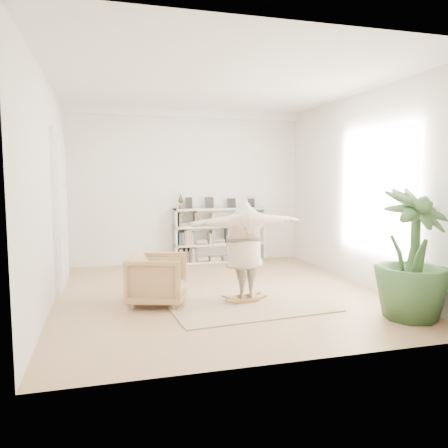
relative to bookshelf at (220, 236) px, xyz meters
name	(u,v)px	position (x,y,z in m)	size (l,w,h in m)	color
floor	(220,293)	(-0.74, -2.82, -0.64)	(6.00, 6.00, 0.00)	#A48154
room_shell	(187,113)	(-0.74, 0.12, 2.87)	(6.00, 6.00, 6.00)	silver
doors	(60,211)	(-3.45, -1.52, 0.76)	(0.09, 1.78, 2.92)	white
bookshelf	(220,236)	(0.00, 0.00, 0.00)	(2.20, 0.35, 1.64)	silver
armchair	(158,279)	(-1.87, -3.19, -0.23)	(0.86, 0.88, 0.80)	tan
rug	(244,301)	(-0.50, -3.46, -0.63)	(2.50, 2.00, 0.02)	tan
rocker_board	(244,298)	(-0.50, -3.46, -0.57)	(0.50, 0.32, 0.10)	olive
person	(244,247)	(-0.50, -3.46, 0.28)	(1.95, 0.53, 1.58)	#C4AD93
houseplant	(413,254)	(1.56, -4.88, 0.30)	(1.05, 1.05, 1.87)	#315329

